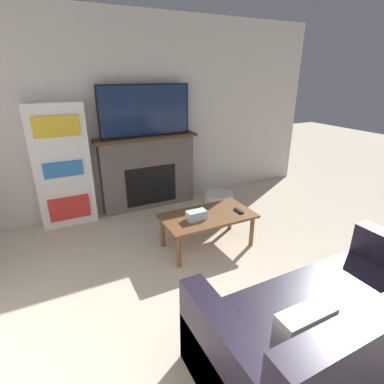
% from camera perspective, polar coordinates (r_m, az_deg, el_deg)
% --- Properties ---
extents(wall_back, '(5.91, 0.06, 2.70)m').
position_cam_1_polar(wall_back, '(4.47, -9.94, 14.06)').
color(wall_back, beige).
rests_on(wall_back, ground_plane).
extents(fireplace, '(1.49, 0.28, 1.09)m').
position_cam_1_polar(fireplace, '(4.52, -8.30, 3.80)').
color(fireplace, '#605651').
rests_on(fireplace, ground_plane).
extents(tv, '(1.30, 0.03, 0.70)m').
position_cam_1_polar(tv, '(4.32, -8.86, 15.05)').
color(tv, black).
rests_on(tv, fireplace).
extents(couch, '(1.88, 0.97, 0.90)m').
position_cam_1_polar(couch, '(2.45, 26.23, -22.82)').
color(couch, black).
rests_on(couch, ground_plane).
extents(coffee_table, '(1.06, 0.58, 0.41)m').
position_cam_1_polar(coffee_table, '(3.47, 2.98, -5.11)').
color(coffee_table, brown).
rests_on(coffee_table, ground_plane).
extents(tissue_box, '(0.22, 0.12, 0.10)m').
position_cam_1_polar(tissue_box, '(3.33, 0.86, -4.41)').
color(tissue_box, silver).
rests_on(tissue_box, coffee_table).
extents(remote_control, '(0.04, 0.15, 0.02)m').
position_cam_1_polar(remote_control, '(3.56, 8.86, -3.57)').
color(remote_control, black).
rests_on(remote_control, coffee_table).
extents(bookshelf, '(0.69, 0.29, 1.60)m').
position_cam_1_polar(bookshelf, '(4.22, -23.48, 4.47)').
color(bookshelf, white).
rests_on(bookshelf, ground_plane).
extents(storage_basket, '(0.44, 0.44, 0.19)m').
position_cam_1_polar(storage_basket, '(4.68, 5.11, -1.34)').
color(storage_basket, silver).
rests_on(storage_basket, ground_plane).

